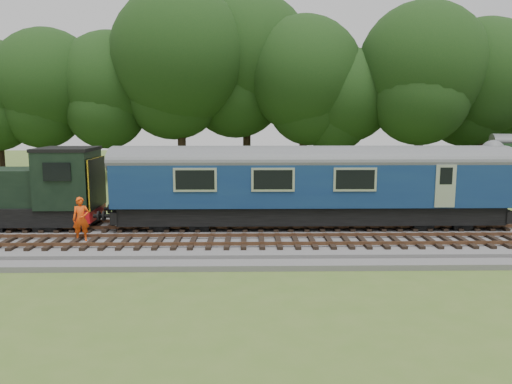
{
  "coord_description": "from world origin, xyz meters",
  "views": [
    {
      "loc": [
        0.83,
        -21.58,
        5.51
      ],
      "look_at": [
        1.22,
        1.4,
        2.0
      ],
      "focal_mm": 35.0,
      "sensor_mm": 36.0,
      "label": 1
    }
  ],
  "objects": [
    {
      "name": "ground",
      "position": [
        0.0,
        0.0,
        0.0
      ],
      "size": [
        120.0,
        120.0,
        0.0
      ],
      "primitive_type": "plane",
      "color": "#486625",
      "rests_on": "ground"
    },
    {
      "name": "ballast",
      "position": [
        0.0,
        0.0,
        0.17
      ],
      "size": [
        70.0,
        7.0,
        0.35
      ],
      "primitive_type": "cube",
      "color": "#4C4C4F",
      "rests_on": "ground"
    },
    {
      "name": "track_north",
      "position": [
        0.0,
        1.4,
        0.42
      ],
      "size": [
        67.2,
        2.4,
        0.21
      ],
      "color": "black",
      "rests_on": "ballast"
    },
    {
      "name": "track_south",
      "position": [
        0.0,
        -1.6,
        0.42
      ],
      "size": [
        67.2,
        2.4,
        0.21
      ],
      "color": "black",
      "rests_on": "ballast"
    },
    {
      "name": "fence",
      "position": [
        0.0,
        4.5,
        0.0
      ],
      "size": [
        64.0,
        0.12,
        1.0
      ],
      "primitive_type": null,
      "color": "#6B6054",
      "rests_on": "ground"
    },
    {
      "name": "tree_line",
      "position": [
        0.0,
        22.0,
        0.0
      ],
      "size": [
        70.0,
        8.0,
        18.0
      ],
      "primitive_type": null,
      "color": "black",
      "rests_on": "ground"
    },
    {
      "name": "dmu_railcar",
      "position": [
        3.75,
        1.4,
        2.61
      ],
      "size": [
        18.05,
        2.86,
        3.88
      ],
      "color": "black",
      "rests_on": "ground"
    },
    {
      "name": "shunter_loco",
      "position": [
        -10.18,
        1.4,
        1.97
      ],
      "size": [
        8.91,
        2.6,
        3.38
      ],
      "color": "black",
      "rests_on": "ground"
    },
    {
      "name": "worker",
      "position": [
        -6.1,
        -1.17,
        1.27
      ],
      "size": [
        0.77,
        0.61,
        1.85
      ],
      "primitive_type": "imported",
      "rotation": [
        0.0,
        0.0,
        0.28
      ],
      "color": "#E9430C",
      "rests_on": "ballast"
    }
  ]
}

